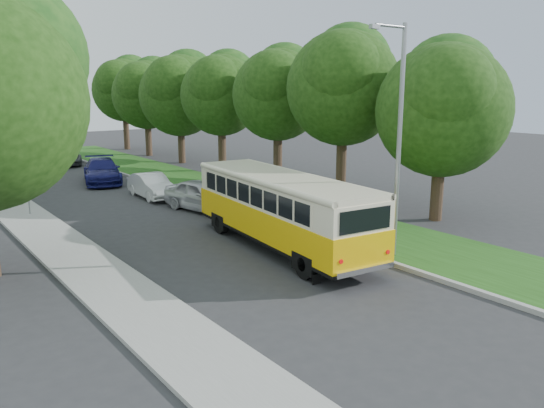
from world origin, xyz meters
TOP-DOWN VIEW (x-y plane):
  - ground at (0.00, 0.00)m, footprint 120.00×120.00m
  - curb at (3.60, 5.00)m, footprint 0.20×70.00m
  - grass_verge at (5.95, 5.00)m, footprint 4.50×70.00m
  - sidewalk at (-4.80, 5.00)m, footprint 2.20×70.00m
  - treeline at (3.15, 17.99)m, footprint 24.27×41.91m
  - lamppost_near at (4.21, -2.50)m, footprint 1.71×0.16m
  - warning_sign at (-4.50, 11.98)m, footprint 0.56×0.10m
  - vintage_bus at (1.79, 0.77)m, footprint 3.53×9.80m
  - car_silver at (2.62, 8.08)m, footprint 2.66×4.75m
  - car_white at (1.95, 12.54)m, footprint 1.57×4.10m
  - car_blue at (1.41, 18.77)m, footprint 3.56×5.70m
  - car_grey at (1.84, 28.65)m, footprint 3.17×5.37m

SIDE VIEW (x-z plane):
  - ground at x=0.00m, z-range 0.00..0.00m
  - sidewalk at x=-4.80m, z-range 0.00..0.12m
  - grass_verge at x=5.95m, z-range 0.00..0.13m
  - curb at x=3.60m, z-range 0.00..0.15m
  - car_white at x=1.95m, z-range 0.00..1.33m
  - car_grey at x=1.84m, z-range 0.00..1.40m
  - car_silver at x=2.62m, z-range 0.00..1.53m
  - car_blue at x=1.41m, z-range 0.00..1.54m
  - vintage_bus at x=1.79m, z-range 0.00..2.85m
  - warning_sign at x=-4.50m, z-range 0.46..2.96m
  - lamppost_near at x=4.21m, z-range 0.37..8.37m
  - treeline at x=3.15m, z-range 1.20..10.66m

